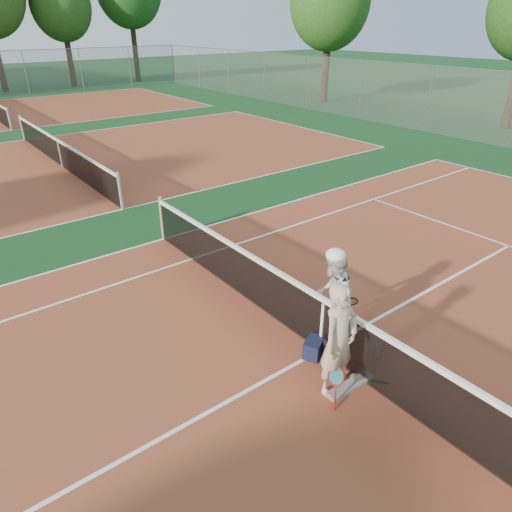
{
  "coord_description": "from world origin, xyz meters",
  "views": [
    {
      "loc": [
        -4.51,
        -4.07,
        4.85
      ],
      "look_at": [
        0.0,
        1.74,
        1.05
      ],
      "focal_mm": 32.0,
      "sensor_mm": 36.0,
      "label": 1
    }
  ],
  "objects_px": {
    "net_main": "(322,325)",
    "player_a": "(339,341)",
    "sports_bag_purple": "(333,345)",
    "water_bottle": "(376,350)",
    "racket_spare": "(357,378)",
    "racket_black_held": "(351,308)",
    "player_b": "(332,297)",
    "racket_red": "(335,384)",
    "sports_bag_navy": "(314,348)"
  },
  "relations": [
    {
      "from": "racket_red",
      "to": "racket_spare",
      "type": "relative_size",
      "value": 0.9
    },
    {
      "from": "player_b",
      "to": "racket_red",
      "type": "distance_m",
      "value": 1.53
    },
    {
      "from": "net_main",
      "to": "player_a",
      "type": "distance_m",
      "value": 0.96
    },
    {
      "from": "racket_black_held",
      "to": "racket_spare",
      "type": "relative_size",
      "value": 0.88
    },
    {
      "from": "racket_black_held",
      "to": "sports_bag_navy",
      "type": "xyz_separation_m",
      "value": [
        -1.21,
        -0.3,
        -0.11
      ]
    },
    {
      "from": "racket_spare",
      "to": "water_bottle",
      "type": "bearing_deg",
      "value": -113.28
    },
    {
      "from": "player_b",
      "to": "water_bottle",
      "type": "xyz_separation_m",
      "value": [
        0.24,
        -0.82,
        -0.67
      ]
    },
    {
      "from": "player_b",
      "to": "sports_bag_navy",
      "type": "height_order",
      "value": "player_b"
    },
    {
      "from": "net_main",
      "to": "player_b",
      "type": "bearing_deg",
      "value": 23.74
    },
    {
      "from": "player_b",
      "to": "sports_bag_navy",
      "type": "relative_size",
      "value": 4.36
    },
    {
      "from": "player_a",
      "to": "sports_bag_purple",
      "type": "xyz_separation_m",
      "value": [
        0.58,
        0.59,
        -0.74
      ]
    },
    {
      "from": "player_a",
      "to": "sports_bag_purple",
      "type": "height_order",
      "value": "player_a"
    },
    {
      "from": "racket_red",
      "to": "player_b",
      "type": "bearing_deg",
      "value": 3.3
    },
    {
      "from": "net_main",
      "to": "racket_spare",
      "type": "height_order",
      "value": "net_main"
    },
    {
      "from": "net_main",
      "to": "player_a",
      "type": "xyz_separation_m",
      "value": [
        -0.47,
        -0.75,
        0.38
      ]
    },
    {
      "from": "racket_spare",
      "to": "water_bottle",
      "type": "distance_m",
      "value": 0.65
    },
    {
      "from": "racket_black_held",
      "to": "sports_bag_navy",
      "type": "distance_m",
      "value": 1.25
    },
    {
      "from": "racket_black_held",
      "to": "racket_spare",
      "type": "distance_m",
      "value": 1.56
    },
    {
      "from": "net_main",
      "to": "racket_black_held",
      "type": "xyz_separation_m",
      "value": [
        1.03,
        0.29,
        -0.25
      ]
    },
    {
      "from": "sports_bag_navy",
      "to": "racket_red",
      "type": "bearing_deg",
      "value": -116.8
    },
    {
      "from": "player_a",
      "to": "net_main",
      "type": "bearing_deg",
      "value": 51.88
    },
    {
      "from": "water_bottle",
      "to": "sports_bag_purple",
      "type": "bearing_deg",
      "value": 132.85
    },
    {
      "from": "net_main",
      "to": "racket_black_held",
      "type": "bearing_deg",
      "value": 15.54
    },
    {
      "from": "racket_red",
      "to": "racket_black_held",
      "type": "distance_m",
      "value": 2.03
    },
    {
      "from": "net_main",
      "to": "racket_black_held",
      "type": "distance_m",
      "value": 1.1
    },
    {
      "from": "player_a",
      "to": "racket_spare",
      "type": "height_order",
      "value": "player_a"
    },
    {
      "from": "racket_red",
      "to": "sports_bag_navy",
      "type": "bearing_deg",
      "value": 19.38
    },
    {
      "from": "net_main",
      "to": "sports_bag_navy",
      "type": "xyz_separation_m",
      "value": [
        -0.18,
        -0.01,
        -0.36
      ]
    },
    {
      "from": "net_main",
      "to": "racket_spare",
      "type": "distance_m",
      "value": 0.96
    },
    {
      "from": "racket_spare",
      "to": "sports_bag_purple",
      "type": "xyz_separation_m",
      "value": [
        0.15,
        0.66,
        0.13
      ]
    },
    {
      "from": "racket_black_held",
      "to": "water_bottle",
      "type": "height_order",
      "value": "racket_black_held"
    },
    {
      "from": "player_b",
      "to": "sports_bag_purple",
      "type": "xyz_separation_m",
      "value": [
        -0.24,
        -0.31,
        -0.67
      ]
    },
    {
      "from": "racket_spare",
      "to": "sports_bag_navy",
      "type": "relative_size",
      "value": 1.6
    },
    {
      "from": "sports_bag_navy",
      "to": "water_bottle",
      "type": "distance_m",
      "value": 1.01
    },
    {
      "from": "racket_spare",
      "to": "sports_bag_purple",
      "type": "height_order",
      "value": "sports_bag_purple"
    },
    {
      "from": "racket_spare",
      "to": "water_bottle",
      "type": "relative_size",
      "value": 2.0
    },
    {
      "from": "racket_black_held",
      "to": "racket_spare",
      "type": "xyz_separation_m",
      "value": [
        -1.07,
        -1.1,
        -0.25
      ]
    },
    {
      "from": "water_bottle",
      "to": "sports_bag_navy",
      "type": "bearing_deg",
      "value": 139.28
    },
    {
      "from": "net_main",
      "to": "player_a",
      "type": "bearing_deg",
      "value": -121.91
    },
    {
      "from": "net_main",
      "to": "player_b",
      "type": "distance_m",
      "value": 0.49
    },
    {
      "from": "player_a",
      "to": "player_b",
      "type": "distance_m",
      "value": 1.22
    },
    {
      "from": "racket_red",
      "to": "sports_bag_purple",
      "type": "height_order",
      "value": "racket_red"
    },
    {
      "from": "racket_black_held",
      "to": "player_b",
      "type": "bearing_deg",
      "value": -32.11
    },
    {
      "from": "sports_bag_purple",
      "to": "water_bottle",
      "type": "bearing_deg",
      "value": -47.15
    },
    {
      "from": "net_main",
      "to": "player_b",
      "type": "height_order",
      "value": "player_b"
    },
    {
      "from": "player_b",
      "to": "net_main",
      "type": "bearing_deg",
      "value": -6.63
    },
    {
      "from": "player_a",
      "to": "sports_bag_navy",
      "type": "relative_size",
      "value": 4.72
    },
    {
      "from": "water_bottle",
      "to": "player_b",
      "type": "bearing_deg",
      "value": 105.98
    },
    {
      "from": "net_main",
      "to": "water_bottle",
      "type": "distance_m",
      "value": 0.96
    },
    {
      "from": "sports_bag_purple",
      "to": "racket_spare",
      "type": "bearing_deg",
      "value": -102.78
    }
  ]
}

